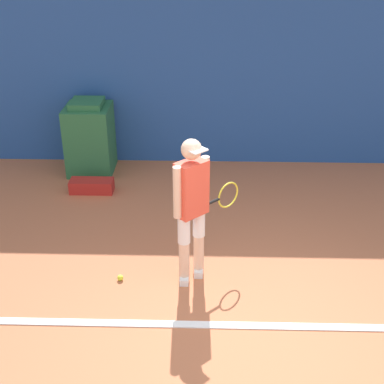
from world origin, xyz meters
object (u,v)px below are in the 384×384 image
Objects in this scene: tennis_player at (192,204)px; covered_chair at (90,138)px; equipment_bag at (92,186)px; tennis_ball at (120,278)px.

covered_chair is (-1.71, 2.86, -0.38)m from tennis_player.
tennis_player reaches higher than covered_chair.
tennis_player is 1.44× the size of covered_chair.
covered_chair is 0.91m from equipment_bag.
tennis_ball is at bearing -71.08° from equipment_bag.
tennis_player is 2.76m from equipment_bag.
covered_chair reaches higher than tennis_ball.
tennis_ball is 0.06× the size of covered_chair.
equipment_bag is (-1.58, 2.10, -0.86)m from tennis_player.
covered_chair is 1.83× the size of equipment_bag.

